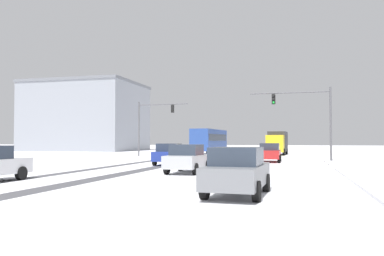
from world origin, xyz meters
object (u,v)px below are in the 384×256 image
Objects in this scene: car_grey_fifth at (237,171)px; bus_oncoming at (210,140)px; traffic_signal_near_right at (307,110)px; car_silver_third at (187,158)px; car_blue_second at (169,154)px; traffic_signal_far_left at (152,119)px; box_truck_delivery at (277,142)px; office_building_far_left_block at (87,117)px; car_red_lead at (270,152)px.

bus_oncoming is (-9.74, 40.44, 1.18)m from car_grey_fifth.
traffic_signal_near_right is 1.70× the size of car_silver_third.
traffic_signal_near_right reaches higher than car_blue_second.
traffic_signal_far_left is at bearing -115.51° from bus_oncoming.
traffic_signal_far_left reaches higher than box_truck_delivery.
office_building_far_left_block reaches higher than car_blue_second.
traffic_signal_far_left reaches higher than car_blue_second.
car_red_lead is at bearing 38.66° from car_blue_second.
bus_oncoming is (4.80, 10.05, -2.45)m from traffic_signal_far_left.
office_building_far_left_block is (-35.47, 13.34, 4.65)m from box_truck_delivery.
office_building_far_left_block is (-35.62, 31.32, 5.47)m from car_red_lead.
traffic_signal_near_right is at bearing -24.37° from traffic_signal_far_left.
bus_oncoming is 29.07m from office_building_far_left_block.
traffic_signal_near_right is 17.18m from box_truck_delivery.
box_truck_delivery is at bearing -20.61° from office_building_far_left_block.
car_red_lead is at bearing -63.81° from bus_oncoming.
car_grey_fifth is 41.61m from bus_oncoming.
traffic_signal_near_right reaches higher than box_truck_delivery.
office_building_far_left_block is (-38.76, 29.96, 1.80)m from traffic_signal_near_right.
traffic_signal_far_left is 17.41m from car_red_lead.
car_blue_second is 24.78m from box_truck_delivery.
office_building_far_left_block reaches higher than car_grey_fifth.
car_blue_second is 1.02× the size of car_silver_third.
car_silver_third is at bearing -64.58° from traffic_signal_far_left.
box_truck_delivery is at bearing -8.11° from bus_oncoming.
traffic_signal_near_right is at bearing 63.52° from car_silver_third.
bus_oncoming is at bearing -24.69° from office_building_far_left_block.
bus_oncoming is at bearing 95.23° from car_blue_second.
bus_oncoming reaches higher than car_blue_second.
bus_oncoming reaches higher than car_grey_fifth.
office_building_far_left_block is at bearing 155.31° from bus_oncoming.
car_silver_third is at bearing -80.01° from bus_oncoming.
traffic_signal_near_right reaches higher than car_silver_third.
car_blue_second is 47.04m from office_building_far_left_block.
car_silver_third is 32.52m from bus_oncoming.
car_grey_fifth is at bearing -76.46° from bus_oncoming.
box_truck_delivery is (9.34, -1.33, -0.36)m from bus_oncoming.
box_truck_delivery reaches higher than car_red_lead.
car_silver_third is (10.43, -21.95, -3.63)m from traffic_signal_far_left.
bus_oncoming is at bearing 171.89° from box_truck_delivery.
car_red_lead is 21.55m from bus_oncoming.
box_truck_delivery is at bearing 90.58° from car_grey_fifth.
traffic_signal_far_left is at bearing -148.33° from box_truck_delivery.
car_blue_second is 0.21× the size of office_building_far_left_block.
car_blue_second and car_silver_third have the same top height.
bus_oncoming is 1.48× the size of box_truck_delivery.
car_blue_second is (7.09, -15.02, -3.63)m from traffic_signal_far_left.
car_silver_third is 0.99× the size of car_grey_fifth.
car_silver_third is 0.37× the size of bus_oncoming.
bus_oncoming is at bearing 99.99° from car_silver_third.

